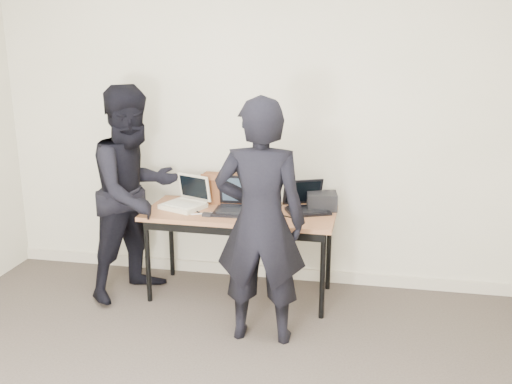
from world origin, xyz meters
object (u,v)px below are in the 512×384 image
(laptop_beige, at_px, (186,201))
(person_observer, at_px, (135,193))
(laptop_right, at_px, (306,204))
(desk, at_px, (240,219))
(laptop_center, at_px, (238,204))
(equipment_box, at_px, (322,201))
(leather_satchel, at_px, (224,188))
(person_typist, at_px, (260,222))

(laptop_beige, bearing_deg, person_observer, -139.79)
(laptop_beige, bearing_deg, laptop_right, 28.09)
(desk, height_order, laptop_center, laptop_center)
(laptop_beige, height_order, laptop_right, laptop_beige)
(laptop_beige, relative_size, person_observer, 0.24)
(laptop_beige, distance_m, equipment_box, 1.10)
(laptop_right, bearing_deg, laptop_center, 169.11)
(leather_satchel, bearing_deg, person_typist, -60.34)
(laptop_center, height_order, laptop_right, laptop_center)
(laptop_beige, relative_size, laptop_center, 1.13)
(laptop_beige, relative_size, laptop_right, 0.97)
(laptop_center, bearing_deg, person_typist, -66.57)
(laptop_right, distance_m, person_typist, 0.79)
(laptop_beige, bearing_deg, leather_satchel, 57.41)
(laptop_beige, distance_m, person_typist, 0.99)
(equipment_box, bearing_deg, leather_satchel, 177.48)
(leather_satchel, bearing_deg, equipment_box, -1.29)
(person_typist, bearing_deg, laptop_center, -67.72)
(leather_satchel, xyz_separation_m, person_typist, (0.46, -0.85, 0.00))
(leather_satchel, height_order, person_typist, person_typist)
(equipment_box, relative_size, person_typist, 0.14)
(desk, height_order, laptop_beige, laptop_beige)
(person_typist, height_order, person_observer, person_observer)
(laptop_right, bearing_deg, leather_satchel, 148.78)
(laptop_right, height_order, leather_satchel, leather_satchel)
(desk, height_order, equipment_box, equipment_box)
(desk, relative_size, person_typist, 0.89)
(leather_satchel, bearing_deg, person_observer, -153.24)
(desk, relative_size, person_observer, 0.89)
(desk, relative_size, laptop_center, 4.23)
(desk, relative_size, laptop_beige, 3.75)
(laptop_center, relative_size, leather_satchel, 0.98)
(laptop_center, relative_size, person_typist, 0.21)
(person_observer, bearing_deg, laptop_beige, -41.96)
(laptop_beige, bearing_deg, laptop_center, 19.83)
(desk, distance_m, laptop_right, 0.54)
(desk, height_order, laptop_right, laptop_right)
(laptop_beige, relative_size, equipment_box, 1.72)
(laptop_right, xyz_separation_m, person_typist, (-0.23, -0.75, 0.08))
(desk, bearing_deg, laptop_right, 15.24)
(desk, bearing_deg, person_observer, -173.06)
(laptop_center, distance_m, leather_satchel, 0.28)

